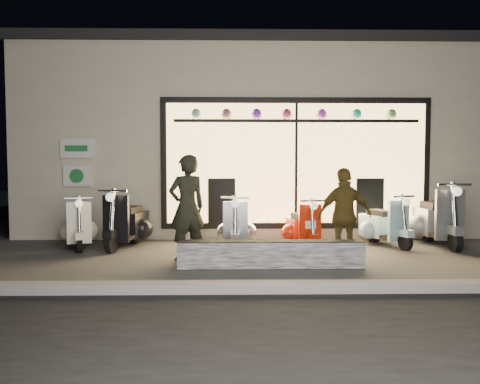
% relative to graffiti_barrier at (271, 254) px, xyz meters
% --- Properties ---
extents(ground, '(40.00, 40.00, 0.00)m').
position_rel_graffiti_barrier_xyz_m(ground, '(-0.07, 0.65, -0.20)').
color(ground, '#383533').
rests_on(ground, ground).
extents(kerb, '(40.00, 0.25, 0.12)m').
position_rel_graffiti_barrier_xyz_m(kerb, '(-0.07, -1.35, -0.14)').
color(kerb, slate).
rests_on(kerb, ground).
extents(shop_building, '(10.20, 6.23, 4.20)m').
position_rel_graffiti_barrier_xyz_m(shop_building, '(-0.07, 5.63, 1.90)').
color(shop_building, beige).
rests_on(shop_building, ground).
extents(graffiti_barrier, '(2.73, 0.28, 0.40)m').
position_rel_graffiti_barrier_xyz_m(graffiti_barrier, '(0.00, 0.00, 0.00)').
color(graffiti_barrier, black).
rests_on(graffiti_barrier, ground).
extents(scooter_silver, '(0.45, 1.32, 0.95)m').
position_rel_graffiti_barrier_xyz_m(scooter_silver, '(-0.49, 1.60, 0.18)').
color(scooter_silver, black).
rests_on(scooter_silver, ground).
extents(scooter_red, '(0.53, 1.25, 0.89)m').
position_rel_graffiti_barrier_xyz_m(scooter_red, '(0.71, 1.68, 0.16)').
color(scooter_red, black).
rests_on(scooter_red, ground).
extents(scooter_black, '(0.64, 1.47, 1.04)m').
position_rel_graffiti_barrier_xyz_m(scooter_black, '(-2.51, 1.94, 0.22)').
color(scooter_black, black).
rests_on(scooter_black, ground).
extents(scooter_cream, '(0.68, 1.29, 0.92)m').
position_rel_graffiti_barrier_xyz_m(scooter_cream, '(-3.41, 1.85, 0.17)').
color(scooter_cream, black).
rests_on(scooter_cream, ground).
extents(scooter_blue, '(0.71, 1.30, 0.94)m').
position_rel_graffiti_barrier_xyz_m(scooter_blue, '(2.28, 1.99, 0.18)').
color(scooter_blue, black).
rests_on(scooter_blue, ground).
extents(scooter_grey, '(0.51, 1.59, 1.15)m').
position_rel_graffiti_barrier_xyz_m(scooter_grey, '(3.34, 2.02, 0.26)').
color(scooter_grey, black).
rests_on(scooter_grey, ground).
extents(man, '(0.73, 0.65, 1.68)m').
position_rel_graffiti_barrier_xyz_m(man, '(-1.29, 0.61, 0.64)').
color(man, black).
rests_on(man, ground).
extents(woman, '(0.91, 0.49, 1.47)m').
position_rel_graffiti_barrier_xyz_m(woman, '(1.17, 0.33, 0.54)').
color(woman, brown).
rests_on(woman, ground).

